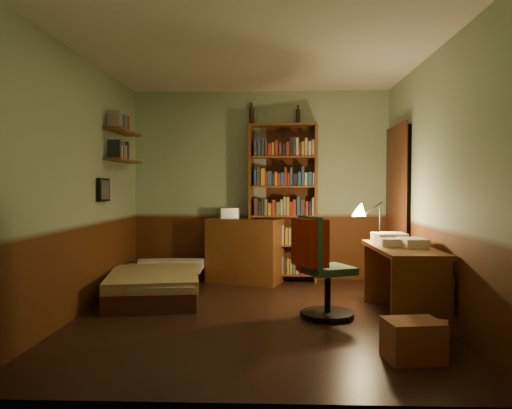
{
  "coord_description": "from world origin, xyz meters",
  "views": [
    {
      "loc": [
        0.19,
        -4.9,
        1.28
      ],
      "look_at": [
        0.0,
        0.25,
        1.1
      ],
      "focal_mm": 35.0,
      "sensor_mm": 36.0,
      "label": 1
    }
  ],
  "objects_px": {
    "office_chair": "(328,264)",
    "cardboard_box_b": "(425,337)",
    "bookshelf": "(284,203)",
    "cardboard_box_a": "(413,340)",
    "dresser": "(245,250)",
    "desk": "(402,282)",
    "desk_lamp": "(380,209)",
    "bed": "(157,274)",
    "mini_stereo": "(228,213)"
  },
  "relations": [
    {
      "from": "office_chair",
      "to": "cardboard_box_b",
      "type": "relative_size",
      "value": 3.18
    },
    {
      "from": "bookshelf",
      "to": "cardboard_box_a",
      "type": "bearing_deg",
      "value": -66.9
    },
    {
      "from": "dresser",
      "to": "desk",
      "type": "relative_size",
      "value": 0.74
    },
    {
      "from": "office_chair",
      "to": "cardboard_box_a",
      "type": "xyz_separation_m",
      "value": [
        0.5,
        -1.19,
        -0.37
      ]
    },
    {
      "from": "dresser",
      "to": "desk",
      "type": "height_order",
      "value": "dresser"
    },
    {
      "from": "desk",
      "to": "desk_lamp",
      "type": "relative_size",
      "value": 1.89
    },
    {
      "from": "dresser",
      "to": "bookshelf",
      "type": "bearing_deg",
      "value": 27.89
    },
    {
      "from": "bed",
      "to": "dresser",
      "type": "distance_m",
      "value": 1.33
    },
    {
      "from": "mini_stereo",
      "to": "desk_lamp",
      "type": "xyz_separation_m",
      "value": [
        1.8,
        -1.25,
        0.12
      ]
    },
    {
      "from": "mini_stereo",
      "to": "desk_lamp",
      "type": "relative_size",
      "value": 0.38
    },
    {
      "from": "mini_stereo",
      "to": "desk",
      "type": "bearing_deg",
      "value": -65.92
    },
    {
      "from": "bed",
      "to": "desk_lamp",
      "type": "xyz_separation_m",
      "value": [
        2.54,
        -0.25,
        0.78
      ]
    },
    {
      "from": "desk",
      "to": "desk_lamp",
      "type": "bearing_deg",
      "value": 95.92
    },
    {
      "from": "bed",
      "to": "cardboard_box_a",
      "type": "distance_m",
      "value": 3.2
    },
    {
      "from": "desk_lamp",
      "to": "mini_stereo",
      "type": "bearing_deg",
      "value": 156.0
    },
    {
      "from": "mini_stereo",
      "to": "office_chair",
      "type": "relative_size",
      "value": 0.25
    },
    {
      "from": "cardboard_box_a",
      "to": "cardboard_box_b",
      "type": "distance_m",
      "value": 0.26
    },
    {
      "from": "cardboard_box_a",
      "to": "cardboard_box_b",
      "type": "bearing_deg",
      "value": 54.35
    },
    {
      "from": "bed",
      "to": "cardboard_box_b",
      "type": "bearing_deg",
      "value": -44.51
    },
    {
      "from": "mini_stereo",
      "to": "bed",
      "type": "bearing_deg",
      "value": -147.14
    },
    {
      "from": "bed",
      "to": "bookshelf",
      "type": "distance_m",
      "value": 1.96
    },
    {
      "from": "office_chair",
      "to": "cardboard_box_b",
      "type": "bearing_deg",
      "value": -81.47
    },
    {
      "from": "dresser",
      "to": "cardboard_box_a",
      "type": "relative_size",
      "value": 2.42
    },
    {
      "from": "mini_stereo",
      "to": "office_chair",
      "type": "xyz_separation_m",
      "value": [
        1.15,
        -1.92,
        -0.4
      ]
    },
    {
      "from": "mini_stereo",
      "to": "cardboard_box_a",
      "type": "height_order",
      "value": "mini_stereo"
    },
    {
      "from": "office_chair",
      "to": "bookshelf",
      "type": "bearing_deg",
      "value": 77.11
    },
    {
      "from": "dresser",
      "to": "cardboard_box_a",
      "type": "distance_m",
      "value": 3.32
    },
    {
      "from": "bed",
      "to": "cardboard_box_b",
      "type": "height_order",
      "value": "bed"
    },
    {
      "from": "desk_lamp",
      "to": "cardboard_box_a",
      "type": "relative_size",
      "value": 1.73
    },
    {
      "from": "dresser",
      "to": "cardboard_box_a",
      "type": "xyz_separation_m",
      "value": [
        1.42,
        -2.99,
        -0.28
      ]
    },
    {
      "from": "bed",
      "to": "mini_stereo",
      "type": "xyz_separation_m",
      "value": [
        0.75,
        1.01,
        0.66
      ]
    },
    {
      "from": "bed",
      "to": "desk",
      "type": "relative_size",
      "value": 1.35
    },
    {
      "from": "bed",
      "to": "desk_lamp",
      "type": "bearing_deg",
      "value": -13.47
    },
    {
      "from": "bed",
      "to": "cardboard_box_a",
      "type": "bearing_deg",
      "value": -49.12
    },
    {
      "from": "bed",
      "to": "office_chair",
      "type": "distance_m",
      "value": 2.12
    },
    {
      "from": "dresser",
      "to": "bookshelf",
      "type": "distance_m",
      "value": 0.83
    },
    {
      "from": "dresser",
      "to": "bookshelf",
      "type": "relative_size",
      "value": 0.45
    },
    {
      "from": "dresser",
      "to": "desk_lamp",
      "type": "height_order",
      "value": "desk_lamp"
    },
    {
      "from": "desk",
      "to": "office_chair",
      "type": "distance_m",
      "value": 0.75
    },
    {
      "from": "dresser",
      "to": "office_chair",
      "type": "relative_size",
      "value": 0.92
    },
    {
      "from": "bookshelf",
      "to": "cardboard_box_b",
      "type": "distance_m",
      "value": 3.19
    },
    {
      "from": "bed",
      "to": "bookshelf",
      "type": "xyz_separation_m",
      "value": [
        1.5,
        0.97,
        0.8
      ]
    },
    {
      "from": "mini_stereo",
      "to": "cardboard_box_a",
      "type": "relative_size",
      "value": 0.65
    },
    {
      "from": "dresser",
      "to": "cardboard_box_b",
      "type": "distance_m",
      "value": 3.21
    },
    {
      "from": "cardboard_box_a",
      "to": "desk_lamp",
      "type": "bearing_deg",
      "value": 85.69
    },
    {
      "from": "desk_lamp",
      "to": "office_chair",
      "type": "distance_m",
      "value": 1.06
    },
    {
      "from": "mini_stereo",
      "to": "desk",
      "type": "height_order",
      "value": "mini_stereo"
    },
    {
      "from": "mini_stereo",
      "to": "cardboard_box_b",
      "type": "height_order",
      "value": "mini_stereo"
    },
    {
      "from": "dresser",
      "to": "mini_stereo",
      "type": "bearing_deg",
      "value": 170.53
    },
    {
      "from": "dresser",
      "to": "cardboard_box_b",
      "type": "relative_size",
      "value": 2.92
    }
  ]
}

